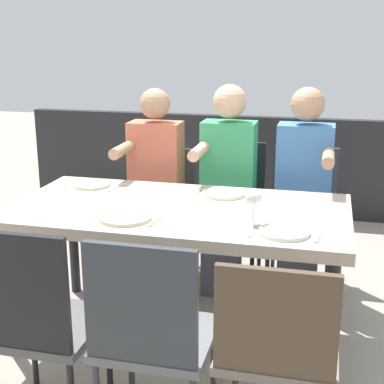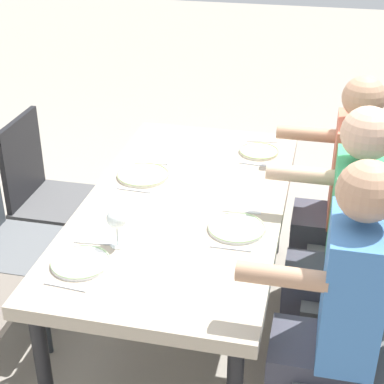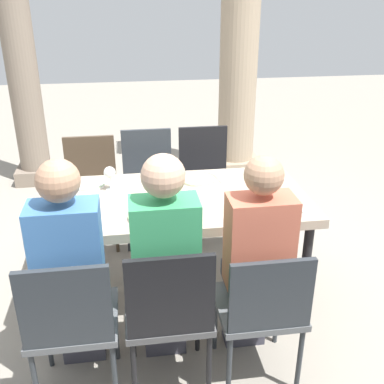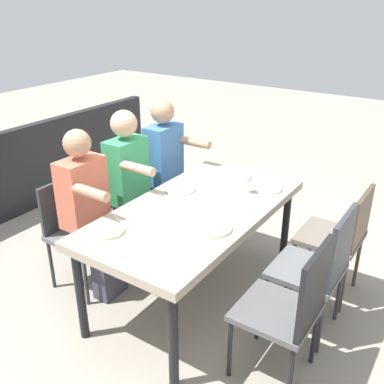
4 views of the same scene
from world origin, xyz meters
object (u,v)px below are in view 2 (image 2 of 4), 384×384
object	(u,v)px
chair_mid_south	(375,281)
plate_3	(259,151)
chair_east_north	(45,189)
chair_east_south	(370,230)
diner_guest_third	(337,241)
plate_0	(81,262)
plate_2	(143,175)
diner_man_white	(337,193)
dining_table	(184,214)
chair_mid_north	(3,234)
chair_west_south	(378,359)
wine_glass_0	(116,220)
diner_woman_green	(330,314)
plate_1	(237,228)

from	to	relation	value
chair_mid_south	plate_3	size ratio (longest dim) A/B	4.37
chair_east_north	chair_east_south	distance (m)	1.75
chair_east_north	diner_guest_third	xyz separation A→B (m)	(-0.48, -1.57, 0.19)
plate_0	plate_2	world-z (taller)	same
diner_man_white	plate_2	size ratio (longest dim) A/B	4.99
dining_table	chair_east_south	world-z (taller)	chair_east_south
chair_mid_south	plate_0	distance (m)	1.26
dining_table	chair_mid_north	size ratio (longest dim) A/B	1.90
plate_2	chair_mid_north	bearing A→B (deg)	117.98
chair_east_north	diner_man_white	size ratio (longest dim) A/B	0.72
chair_west_south	chair_east_south	bearing A→B (deg)	0.15
wine_glass_0	diner_woman_green	bearing A→B (deg)	-102.70
diner_man_white	chair_mid_south	bearing A→B (deg)	-159.12
diner_woman_green	plate_3	world-z (taller)	diner_woman_green
diner_man_white	chair_east_south	bearing A→B (deg)	-90.95
plate_2	wine_glass_0	bearing A→B (deg)	-172.75
chair_east_north	diner_man_white	xyz separation A→B (m)	(0.00, -1.57, 0.16)
chair_mid_north	chair_east_north	size ratio (longest dim) A/B	1.00
chair_east_north	diner_woman_green	size ratio (longest dim) A/B	0.70
chair_east_north	plate_0	distance (m)	1.13
diner_woman_green	plate_0	world-z (taller)	diner_woman_green
chair_west_south	plate_3	size ratio (longest dim) A/B	4.30
chair_mid_north	diner_man_white	bearing A→B (deg)	-72.65
chair_west_south	chair_east_north	world-z (taller)	chair_east_north
plate_2	diner_man_white	bearing A→B (deg)	-80.43
diner_man_white	chair_west_south	bearing A→B (deg)	-169.16
dining_table	diner_woman_green	world-z (taller)	diner_woman_green
chair_mid_south	diner_woman_green	xyz separation A→B (m)	(-0.48, 0.19, 0.17)
diner_guest_third	chair_west_south	bearing A→B (deg)	-159.57
plate_3	plate_0	bearing A→B (deg)	155.06
chair_mid_north	chair_east_south	size ratio (longest dim) A/B	1.08
diner_man_white	plate_3	xyz separation A→B (m)	(0.24, 0.42, 0.07)
diner_man_white	plate_2	distance (m)	0.96
chair_mid_north	chair_mid_south	distance (m)	1.75
wine_glass_0	dining_table	bearing A→B (deg)	-23.32
chair_west_south	wine_glass_0	distance (m)	1.12
diner_man_white	wine_glass_0	distance (m)	1.18
chair_east_south	plate_0	world-z (taller)	chair_east_south
chair_east_south	plate_2	distance (m)	1.17
chair_east_north	plate_0	size ratio (longest dim) A/B	3.99
plate_1	diner_woman_green	bearing A→B (deg)	-135.89
dining_table	diner_man_white	world-z (taller)	diner_man_white
chair_east_north	diner_man_white	distance (m)	1.58
chair_east_north	plate_2	bearing A→B (deg)	-104.10
chair_mid_north	chair_east_north	xyz separation A→B (m)	(0.49, 0.00, -0.01)
diner_guest_third	wine_glass_0	bearing A→B (deg)	108.30
chair_east_south	chair_east_north	bearing A→B (deg)	90.00
plate_2	plate_3	distance (m)	0.66
wine_glass_0	diner_man_white	bearing A→B (deg)	-48.20
dining_table	wine_glass_0	xyz separation A→B (m)	(-0.41, 0.18, 0.19)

